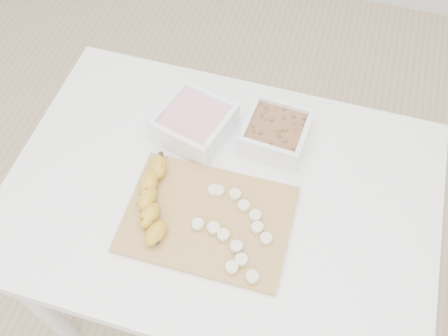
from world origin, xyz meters
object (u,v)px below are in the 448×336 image
(table, at_px, (221,211))
(banana, at_px, (154,201))
(cutting_board, at_px, (208,219))
(bowl_granola, at_px, (276,132))
(bowl_yogurt, at_px, (195,123))

(table, relative_size, banana, 4.52)
(cutting_board, xyz_separation_m, banana, (-0.13, -0.00, 0.03))
(table, bearing_deg, banana, -148.16)
(bowl_granola, xyz_separation_m, banana, (-0.22, -0.26, -0.00))
(bowl_yogurt, xyz_separation_m, cutting_board, (0.10, -0.23, -0.03))
(table, bearing_deg, bowl_granola, 64.02)
(bowl_yogurt, xyz_separation_m, bowl_granola, (0.20, 0.03, -0.00))
(bowl_granola, height_order, cutting_board, bowl_granola)
(bowl_granola, height_order, banana, bowl_granola)
(banana, bearing_deg, cutting_board, -5.44)
(bowl_yogurt, bearing_deg, table, -53.45)
(table, distance_m, bowl_granola, 0.24)
(table, distance_m, bowl_yogurt, 0.23)
(table, xyz_separation_m, cutting_board, (-0.01, -0.08, 0.10))
(table, bearing_deg, bowl_yogurt, 126.55)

